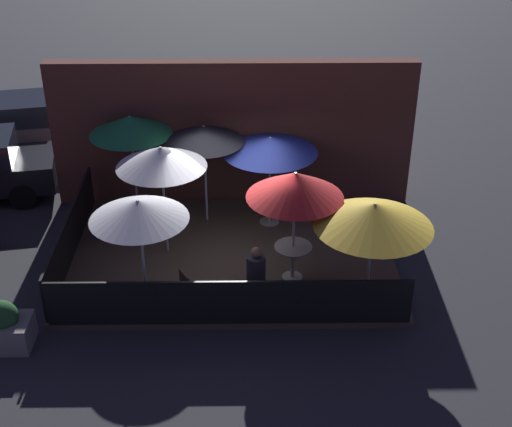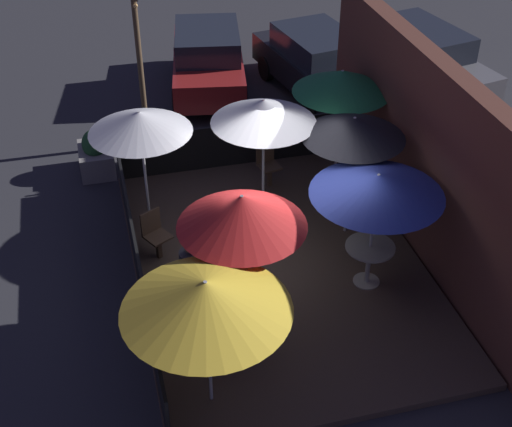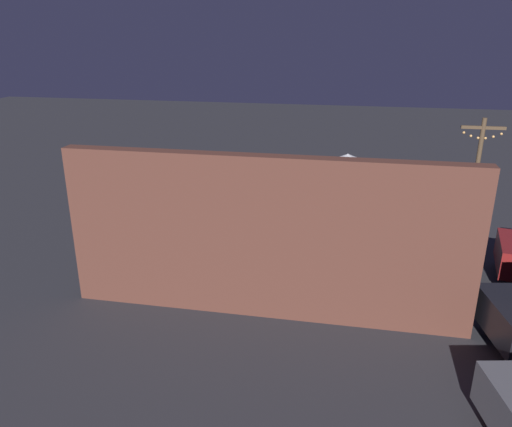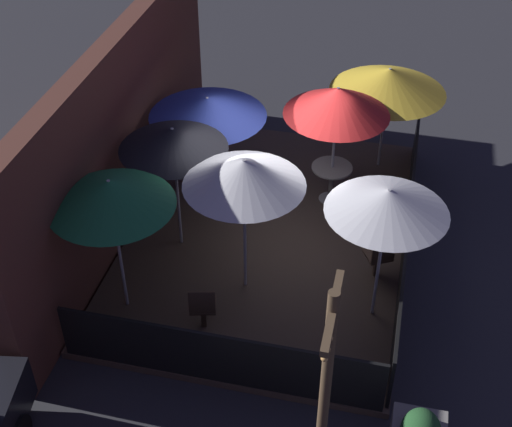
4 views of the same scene
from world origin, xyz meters
TOP-DOWN VIEW (x-y plane):
  - ground_plane at (0.00, 0.00)m, footprint 60.00×60.00m
  - patio_deck at (0.00, 0.00)m, footprint 6.95×4.90m
  - building_wall at (0.00, 2.68)m, footprint 8.55×0.36m
  - fence_front at (0.00, -2.41)m, footprint 6.75×0.05m
  - fence_side_left at (-3.43, 0.00)m, footprint 0.05×4.70m
  - patio_umbrella_0 at (0.85, 1.32)m, footprint 2.12×2.12m
  - patio_umbrella_1 at (1.26, -0.92)m, footprint 1.90×1.90m
  - patio_umbrella_2 at (-0.61, 1.47)m, footprint 1.78×1.78m
  - patio_umbrella_3 at (-2.27, 1.85)m, footprint 1.87×1.87m
  - patio_umbrella_4 at (-1.40, 0.10)m, footprint 1.86×1.86m
  - patio_umbrella_5 at (-1.58, -2.02)m, footprint 1.79×1.79m
  - patio_umbrella_6 at (2.66, -1.72)m, footprint 2.23×2.23m
  - dining_table_0 at (0.85, 1.32)m, footprint 0.82×0.82m
  - dining_table_1 at (1.26, -0.92)m, footprint 0.77×0.77m
  - patio_chair_0 at (-2.51, 0.49)m, footprint 0.48×0.48m
  - patio_chair_1 at (-0.74, -2.02)m, footprint 0.54×0.54m
  - patron_0 at (0.50, -1.59)m, footprint 0.45×0.45m
  - planter_box at (-4.07, -2.83)m, footprint 1.01×0.71m
  - parked_car_2 at (-6.18, 5.44)m, footprint 4.78×2.58m

SIDE VIEW (x-z plane):
  - ground_plane at x=0.00m, z-range 0.00..0.00m
  - patio_deck at x=0.00m, z-range 0.00..0.12m
  - planter_box at x=-4.07m, z-range -0.07..0.88m
  - fence_front at x=0.00m, z-range 0.12..1.07m
  - fence_side_left at x=-3.43m, z-range 0.12..1.07m
  - patio_chair_1 at x=-0.74m, z-range 0.16..1.06m
  - patio_chair_0 at x=-2.51m, z-range 0.16..1.06m
  - patron_0 at x=0.50m, z-range 0.05..1.20m
  - dining_table_1 at x=1.26m, z-range 0.33..1.08m
  - dining_table_0 at x=0.85m, z-range 0.34..1.10m
  - parked_car_2 at x=-6.18m, z-range 0.04..1.66m
  - building_wall at x=0.00m, z-range 0.00..3.55m
  - patio_umbrella_6 at x=2.66m, z-range 0.96..3.13m
  - patio_umbrella_0 at x=0.85m, z-range 1.01..3.16m
  - patio_umbrella_1 at x=1.26m, z-range 1.06..3.46m
  - patio_umbrella_2 at x=-0.61m, z-range 1.11..3.47m
  - patio_umbrella_3 at x=-2.27m, z-range 1.12..3.56m
  - patio_umbrella_5 at x=-1.58m, z-range 1.14..3.56m
  - patio_umbrella_4 at x=-1.40m, z-range 1.14..3.62m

